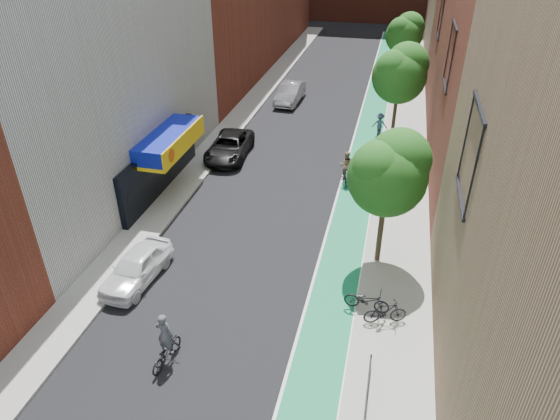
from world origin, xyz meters
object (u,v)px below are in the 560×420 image
Objects in this scene: cyclist_lane_mid at (370,172)px; parked_car_silver at (290,93)px; parked_car_white at (136,267)px; cyclist_lead at (166,346)px; cyclist_lane_near at (345,170)px; cyclist_lane_far at (379,128)px; parked_car_black at (229,146)px.

parked_car_silver is at bearing -57.76° from cyclist_lane_mid.
parked_car_white is 5.04m from cyclist_lead.
cyclist_lane_near is at bearing -98.17° from cyclist_lead.
cyclist_lane_near is at bearing 60.39° from parked_car_white.
cyclist_lane_near is 1.01× the size of cyclist_lane_far.
cyclist_lane_near is at bearing -16.53° from parked_car_black.
cyclist_lane_mid is at bearing 93.14° from cyclist_lane_far.
parked_car_silver is 2.42× the size of cyclist_lane_near.
cyclist_lane_far is at bearing 68.01° from parked_car_white.
cyclist_lead is at bearing -84.58° from parked_car_silver.
cyclist_lead is (1.70, -28.09, -0.07)m from parked_car_silver.
parked_car_black is 9.31m from cyclist_lane_mid.
parked_car_white is 20.13m from cyclist_lane_far.
parked_car_black is at bearing -27.71° from cyclist_lane_near.
parked_car_black is 11.32m from parked_car_silver.
cyclist_lead is at bearing 70.31° from cyclist_lane_mid.
cyclist_lane_near reaches higher than parked_car_black.
parked_car_black is (-0.09, 12.95, 0.02)m from parked_car_white.
parked_car_silver reaches higher than parked_car_black.
parked_car_white is at bearing -91.50° from parked_car_silver.
cyclist_lane_mid is at bearing 177.03° from cyclist_lane_near.
cyclist_lead reaches higher than parked_car_black.
parked_car_white is 12.95m from parked_car_black.
cyclist_lead is 1.10× the size of cyclist_lane_far.
parked_car_black is 2.59× the size of cyclist_lane_near.
cyclist_lane_mid is (5.92, 15.27, 0.04)m from cyclist_lead.
cyclist_lane_mid is (7.62, -12.82, -0.03)m from parked_car_silver.
cyclist_lane_mid reaches higher than cyclist_lane_near.
cyclist_lane_mid is 6.58m from cyclist_lane_far.
parked_car_black is at bearing 95.49° from parked_car_white.
cyclist_lane_far is at bearing 25.36° from parked_car_black.
cyclist_lane_far is (7.70, -6.24, 0.07)m from parked_car_silver.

